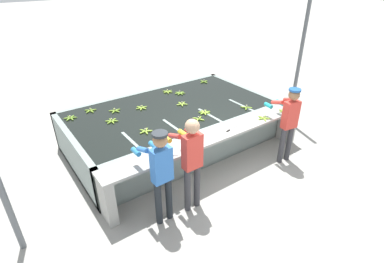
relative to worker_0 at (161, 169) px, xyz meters
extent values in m
plane|color=#A3A099|center=(1.50, 0.28, -1.01)|extent=(80.00, 80.00, 0.00)
cube|color=gray|center=(1.50, 2.06, -0.98)|extent=(4.68, 2.67, 0.06)
cube|color=gray|center=(1.50, 0.79, -0.57)|extent=(4.68, 0.12, 0.89)
cube|color=gray|center=(1.50, 3.34, -0.57)|extent=(4.68, 0.12, 0.89)
cube|color=gray|center=(-0.78, 2.06, -0.57)|extent=(0.12, 2.67, 0.89)
cube|color=gray|center=(3.78, 2.06, -0.57)|extent=(0.12, 2.67, 0.89)
cube|color=black|center=(1.50, 2.06, -0.54)|extent=(4.44, 2.43, 0.82)
cube|color=gray|center=(0.10, 1.25, -0.57)|extent=(0.06, 0.80, 0.89)
cube|color=gray|center=(1.03, 1.25, -0.57)|extent=(0.06, 0.80, 0.89)
cube|color=gray|center=(1.97, 1.25, -0.57)|extent=(0.06, 0.80, 0.89)
cube|color=gray|center=(2.90, 1.25, -0.57)|extent=(0.06, 0.80, 0.89)
cube|color=#9E9E99|center=(1.50, 0.50, -0.15)|extent=(4.68, 0.45, 0.05)
cube|color=#9E9E99|center=(-0.74, 0.50, -0.59)|extent=(0.16, 0.41, 0.84)
cube|color=#9E9E99|center=(3.74, 0.50, -0.59)|extent=(0.16, 0.41, 0.84)
cylinder|color=#1E2328|center=(-0.10, -0.04, -0.60)|extent=(0.11, 0.11, 0.82)
cylinder|color=#1E2328|center=(0.10, -0.03, -0.60)|extent=(0.11, 0.11, 0.82)
cube|color=blue|center=(0.00, -0.03, 0.10)|extent=(0.32, 0.18, 0.58)
sphere|color=#9E704C|center=(0.00, -0.03, 0.53)|extent=(0.22, 0.22, 0.22)
cylinder|color=#282D33|center=(0.00, -0.03, 0.63)|extent=(0.23, 0.23, 0.04)
cylinder|color=blue|center=(-0.17, 0.21, 0.31)|extent=(0.09, 0.31, 0.18)
cylinder|color=teal|center=(-0.17, 0.46, 0.14)|extent=(0.09, 0.20, 0.08)
cylinder|color=blue|center=(0.15, 0.22, 0.31)|extent=(0.09, 0.31, 0.18)
cylinder|color=teal|center=(0.15, 0.47, 0.14)|extent=(0.09, 0.20, 0.08)
cylinder|color=#38383D|center=(0.45, -0.06, -0.58)|extent=(0.11, 0.11, 0.86)
cylinder|color=#38383D|center=(0.65, -0.06, -0.58)|extent=(0.11, 0.11, 0.86)
cube|color=#DB3D33|center=(0.55, -0.06, 0.15)|extent=(0.32, 0.17, 0.61)
sphere|color=tan|center=(0.55, -0.06, 0.60)|extent=(0.23, 0.23, 0.23)
cylinder|color=#DB3D33|center=(0.39, 0.19, 0.37)|extent=(0.08, 0.31, 0.18)
cylinder|color=gold|center=(0.39, 0.44, 0.20)|extent=(0.09, 0.20, 0.08)
cylinder|color=#DB3D33|center=(0.71, 0.19, 0.37)|extent=(0.08, 0.31, 0.18)
cylinder|color=gold|center=(0.71, 0.44, 0.20)|extent=(0.09, 0.20, 0.08)
cylinder|color=#38383D|center=(2.91, -0.03, -0.60)|extent=(0.11, 0.11, 0.82)
cylinder|color=#38383D|center=(3.11, -0.06, -0.60)|extent=(0.11, 0.11, 0.82)
cube|color=#DB3D33|center=(3.01, -0.05, 0.10)|extent=(0.34, 0.22, 0.58)
sphere|color=#896042|center=(3.01, -0.05, 0.53)|extent=(0.22, 0.22, 0.22)
cylinder|color=#1E5199|center=(3.01, -0.05, 0.63)|extent=(0.23, 0.23, 0.04)
cylinder|color=#DB3D33|center=(2.89, 0.22, 0.30)|extent=(0.13, 0.32, 0.18)
cylinder|color=#1EA3AD|center=(2.93, 0.47, 0.14)|extent=(0.11, 0.21, 0.08)
cylinder|color=#DB3D33|center=(3.20, 0.17, 0.30)|extent=(0.13, 0.32, 0.18)
cylinder|color=#1EA3AD|center=(3.24, 0.42, 0.14)|extent=(0.11, 0.21, 0.08)
ellipsoid|color=#75A333|center=(2.11, 2.72, -0.11)|extent=(0.10, 0.17, 0.04)
ellipsoid|color=#75A333|center=(2.08, 2.68, -0.11)|extent=(0.17, 0.08, 0.04)
ellipsoid|color=#75A333|center=(2.09, 2.64, -0.11)|extent=(0.16, 0.13, 0.04)
ellipsoid|color=#75A333|center=(2.13, 2.62, -0.11)|extent=(0.04, 0.17, 0.04)
ellipsoid|color=#75A333|center=(2.18, 2.64, -0.11)|extent=(0.15, 0.14, 0.04)
ellipsoid|color=#75A333|center=(2.19, 2.68, -0.11)|extent=(0.17, 0.07, 0.04)
ellipsoid|color=#75A333|center=(2.16, 2.72, -0.11)|extent=(0.11, 0.17, 0.04)
cylinder|color=tan|center=(2.14, 2.67, -0.07)|extent=(0.03, 0.03, 0.04)
ellipsoid|color=#9EC642|center=(1.83, 2.03, -0.11)|extent=(0.14, 0.15, 0.04)
ellipsoid|color=#9EC642|center=(1.84, 2.09, -0.11)|extent=(0.17, 0.10, 0.04)
ellipsoid|color=#9EC642|center=(1.79, 2.12, -0.11)|extent=(0.06, 0.17, 0.04)
ellipsoid|color=#9EC642|center=(1.74, 2.08, -0.11)|extent=(0.17, 0.07, 0.04)
ellipsoid|color=#9EC642|center=(1.77, 2.02, -0.11)|extent=(0.11, 0.17, 0.04)
cylinder|color=tan|center=(1.79, 2.07, -0.07)|extent=(0.03, 0.03, 0.04)
ellipsoid|color=#7FAD33|center=(0.10, 2.14, -0.11)|extent=(0.04, 0.17, 0.04)
ellipsoid|color=#7FAD33|center=(0.15, 2.16, -0.11)|extent=(0.16, 0.12, 0.04)
ellipsoid|color=#7FAD33|center=(0.16, 2.22, -0.11)|extent=(0.17, 0.11, 0.04)
ellipsoid|color=#7FAD33|center=(0.11, 2.25, -0.11)|extent=(0.04, 0.17, 0.04)
ellipsoid|color=#7FAD33|center=(0.06, 2.22, -0.11)|extent=(0.16, 0.12, 0.04)
ellipsoid|color=#7FAD33|center=(0.06, 2.17, -0.11)|extent=(0.17, 0.11, 0.04)
cylinder|color=tan|center=(0.11, 2.19, -0.07)|extent=(0.03, 0.03, 0.04)
ellipsoid|color=#93BC3D|center=(0.87, 2.44, -0.11)|extent=(0.17, 0.05, 0.04)
ellipsoid|color=#93BC3D|center=(0.89, 2.39, -0.11)|extent=(0.13, 0.16, 0.04)
ellipsoid|color=#93BC3D|center=(0.95, 2.38, -0.11)|extent=(0.11, 0.17, 0.04)
ellipsoid|color=#93BC3D|center=(0.98, 2.43, -0.11)|extent=(0.17, 0.05, 0.04)
ellipsoid|color=#93BC3D|center=(0.95, 2.48, -0.11)|extent=(0.13, 0.16, 0.04)
ellipsoid|color=#93BC3D|center=(0.90, 2.48, -0.11)|extent=(0.11, 0.17, 0.04)
cylinder|color=tan|center=(0.92, 2.43, -0.07)|extent=(0.03, 0.03, 0.04)
ellipsoid|color=#7FAD33|center=(-0.12, 3.00, -0.11)|extent=(0.15, 0.14, 0.04)
ellipsoid|color=#7FAD33|center=(-0.13, 2.94, -0.11)|extent=(0.17, 0.11, 0.04)
ellipsoid|color=#7FAD33|center=(-0.07, 2.91, -0.11)|extent=(0.07, 0.17, 0.04)
ellipsoid|color=#7FAD33|center=(-0.02, 2.96, -0.11)|extent=(0.17, 0.06, 0.04)
ellipsoid|color=#7FAD33|center=(-0.05, 3.01, -0.11)|extent=(0.11, 0.17, 0.04)
cylinder|color=tan|center=(-0.08, 2.96, -0.07)|extent=(0.03, 0.03, 0.04)
ellipsoid|color=#8CB738|center=(1.99, 1.38, -0.11)|extent=(0.17, 0.08, 0.04)
ellipsoid|color=#8CB738|center=(1.98, 1.43, -0.11)|extent=(0.16, 0.13, 0.04)
ellipsoid|color=#8CB738|center=(1.94, 1.45, -0.11)|extent=(0.04, 0.17, 0.04)
ellipsoid|color=#8CB738|center=(1.89, 1.43, -0.11)|extent=(0.15, 0.14, 0.04)
ellipsoid|color=#8CB738|center=(1.88, 1.38, -0.11)|extent=(0.17, 0.07, 0.04)
ellipsoid|color=#8CB738|center=(1.91, 1.34, -0.11)|extent=(0.11, 0.17, 0.04)
ellipsoid|color=#8CB738|center=(1.96, 1.34, -0.11)|extent=(0.10, 0.17, 0.04)
cylinder|color=tan|center=(1.94, 1.39, -0.07)|extent=(0.03, 0.03, 0.04)
ellipsoid|color=#75A333|center=(-0.56, 2.90, -0.11)|extent=(0.06, 0.17, 0.04)
ellipsoid|color=#75A333|center=(-0.60, 2.86, -0.11)|extent=(0.17, 0.10, 0.04)
ellipsoid|color=#75A333|center=(-0.59, 2.81, -0.11)|extent=(0.16, 0.13, 0.04)
ellipsoid|color=#75A333|center=(-0.54, 2.79, -0.11)|extent=(0.06, 0.17, 0.04)
ellipsoid|color=#75A333|center=(-0.50, 2.82, -0.11)|extent=(0.17, 0.10, 0.04)
ellipsoid|color=#75A333|center=(-0.51, 2.88, -0.11)|extent=(0.16, 0.13, 0.04)
cylinder|color=tan|center=(-0.55, 2.84, -0.07)|extent=(0.03, 0.03, 0.04)
ellipsoid|color=#8CB738|center=(1.66, 1.16, -0.11)|extent=(0.11, 0.17, 0.04)
ellipsoid|color=#8CB738|center=(1.68, 1.23, -0.11)|extent=(0.17, 0.11, 0.04)
ellipsoid|color=#8CB738|center=(1.61, 1.26, -0.11)|extent=(0.11, 0.17, 0.04)
ellipsoid|color=#8CB738|center=(1.58, 1.18, -0.11)|extent=(0.17, 0.11, 0.04)
cylinder|color=tan|center=(1.63, 1.21, -0.07)|extent=(0.03, 0.03, 0.04)
ellipsoid|color=#93BC3D|center=(0.44, 1.44, -0.11)|extent=(0.11, 0.17, 0.04)
ellipsoid|color=#93BC3D|center=(0.41, 1.38, -0.11)|extent=(0.17, 0.06, 0.04)
ellipsoid|color=#93BC3D|center=(0.46, 1.34, -0.11)|extent=(0.06, 0.17, 0.04)
ellipsoid|color=#93BC3D|center=(0.52, 1.37, -0.11)|extent=(0.17, 0.11, 0.04)
ellipsoid|color=#93BC3D|center=(0.51, 1.43, -0.11)|extent=(0.15, 0.14, 0.04)
cylinder|color=tan|center=(0.47, 1.39, -0.07)|extent=(0.03, 0.03, 0.04)
ellipsoid|color=#7FAD33|center=(2.83, 1.01, -0.11)|extent=(0.15, 0.14, 0.04)
ellipsoid|color=#7FAD33|center=(2.91, 1.00, -0.11)|extent=(0.14, 0.15, 0.04)
ellipsoid|color=#7FAD33|center=(2.92, 1.08, -0.11)|extent=(0.15, 0.14, 0.04)
ellipsoid|color=#7FAD33|center=(2.84, 1.08, -0.11)|extent=(0.14, 0.15, 0.04)
cylinder|color=tan|center=(2.87, 1.04, -0.07)|extent=(0.03, 0.03, 0.04)
ellipsoid|color=#75A333|center=(3.15, 3.04, -0.11)|extent=(0.06, 0.17, 0.04)
ellipsoid|color=#75A333|center=(3.10, 2.98, -0.11)|extent=(0.17, 0.06, 0.04)
ellipsoid|color=#75A333|center=(3.17, 2.93, -0.11)|extent=(0.06, 0.17, 0.04)
ellipsoid|color=#75A333|center=(3.21, 3.00, -0.11)|extent=(0.17, 0.06, 0.04)
cylinder|color=tan|center=(3.16, 2.99, -0.07)|extent=(0.03, 0.03, 0.04)
ellipsoid|color=#93BC3D|center=(1.97, 2.89, -0.11)|extent=(0.13, 0.16, 0.04)
ellipsoid|color=#93BC3D|center=(1.99, 2.94, -0.11)|extent=(0.17, 0.06, 0.04)
ellipsoid|color=#93BC3D|center=(1.96, 2.99, -0.11)|extent=(0.10, 0.17, 0.04)
ellipsoid|color=#93BC3D|center=(1.90, 2.98, -0.11)|extent=(0.13, 0.16, 0.04)
ellipsoid|color=#93BC3D|center=(1.88, 2.93, -0.11)|extent=(0.17, 0.06, 0.04)
ellipsoid|color=#93BC3D|center=(1.91, 2.89, -0.11)|extent=(0.10, 0.17, 0.04)
cylinder|color=tan|center=(1.94, 2.94, -0.07)|extent=(0.03, 0.03, 0.04)
ellipsoid|color=#7FAD33|center=(0.38, 2.69, -0.11)|extent=(0.07, 0.17, 0.04)
ellipsoid|color=#7FAD33|center=(0.32, 2.66, -0.11)|extent=(0.16, 0.12, 0.04)
ellipsoid|color=#7FAD33|center=(0.33, 2.60, -0.11)|extent=(0.15, 0.14, 0.04)
ellipsoid|color=#7FAD33|center=(0.39, 2.58, -0.11)|extent=(0.10, 0.17, 0.04)
ellipsoid|color=#7FAD33|center=(0.42, 2.64, -0.11)|extent=(0.17, 0.05, 0.04)
cylinder|color=tan|center=(0.37, 2.64, -0.07)|extent=(0.03, 0.03, 0.04)
ellipsoid|color=#8CB738|center=(2.82, 0.45, -0.10)|extent=(0.17, 0.11, 0.04)
ellipsoid|color=#8CB738|center=(2.77, 0.48, -0.10)|extent=(0.06, 0.17, 0.04)
ellipsoid|color=#8CB738|center=(2.72, 0.44, -0.10)|extent=(0.17, 0.06, 0.04)
ellipsoid|color=#8CB738|center=(2.75, 0.38, -0.10)|extent=(0.11, 0.17, 0.04)
ellipsoid|color=#8CB738|center=(2.81, 0.39, -0.10)|extent=(0.14, 0.15, 0.04)
cylinder|color=tan|center=(2.77, 0.43, -0.07)|extent=(0.03, 0.03, 0.04)
ellipsoid|color=#9EC642|center=(3.47, 0.36, -0.10)|extent=(0.15, 0.14, 0.04)
ellipsoid|color=#9EC642|center=(3.48, 0.41, -0.10)|extent=(0.17, 0.06, 0.04)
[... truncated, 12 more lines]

